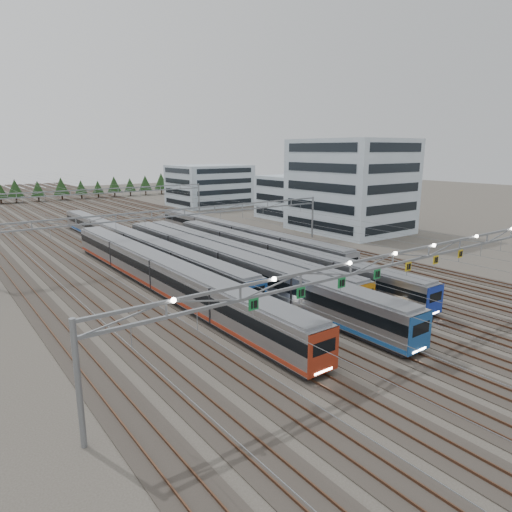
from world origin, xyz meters
TOP-DOWN VIEW (x-y plane):
  - ground at (0.00, 0.00)m, footprint 400.00×400.00m
  - track_bed at (0.00, 100.00)m, footprint 54.00×260.00m
  - train_a at (-11.25, 24.92)m, footprint 3.13×55.58m
  - train_b at (-6.75, 45.56)m, footprint 2.88×67.98m
  - train_c at (-2.25, 24.04)m, footprint 3.07×57.94m
  - train_d at (2.25, 30.14)m, footprint 2.66×51.31m
  - train_e at (6.75, 25.27)m, footprint 2.81×51.64m
  - train_f at (11.25, 41.40)m, footprint 2.84×53.85m
  - gantry_near at (-0.05, -0.12)m, footprint 56.36×0.61m
  - gantry_mid at (0.00, 40.00)m, footprint 56.36×0.36m
  - gantry_far at (0.00, 85.00)m, footprint 56.36×0.36m
  - depot_bldg_south at (39.48, 40.88)m, footprint 18.00×22.00m
  - depot_bldg_mid at (42.55, 61.77)m, footprint 14.00×16.00m
  - depot_bldg_north at (39.18, 98.03)m, footprint 22.00×18.00m
  - treeline at (-0.90, 141.17)m, footprint 93.80×5.60m

SIDE VIEW (x-z plane):
  - ground at x=0.00m, z-range 0.00..0.00m
  - track_bed at x=0.00m, z-range -1.22..4.20m
  - train_d at x=2.25m, z-range 0.25..3.71m
  - train_e at x=6.75m, z-range 0.25..3.91m
  - train_f at x=11.25m, z-range 0.25..3.95m
  - train_b at x=-6.75m, z-range 0.25..4.00m
  - train_c at x=-2.25m, z-range 0.25..4.25m
  - train_a at x=-11.25m, z-range 0.25..4.34m
  - treeline at x=-0.90m, z-range 0.72..7.74m
  - depot_bldg_mid at x=42.55m, z-range 0.00..10.57m
  - depot_bldg_north at x=39.18m, z-range 0.00..12.32m
  - gantry_mid at x=0.00m, z-range 2.39..10.39m
  - gantry_far at x=0.00m, z-range 2.39..10.39m
  - gantry_near at x=-0.05m, z-range 3.05..11.13m
  - depot_bldg_south at x=39.48m, z-range 0.00..19.11m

